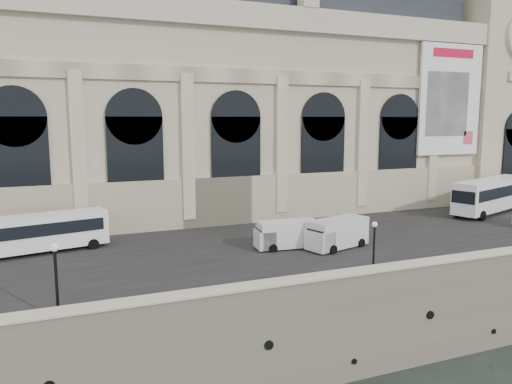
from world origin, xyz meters
TOP-DOWN VIEW (x-y plane):
  - ground at (0.00, 0.00)m, footprint 260.00×260.00m
  - quay at (0.00, 35.00)m, footprint 160.00×70.00m
  - street at (0.00, 14.00)m, footprint 160.00×24.00m
  - parapet at (0.00, 0.60)m, footprint 160.00×1.40m
  - museum at (-5.98, 30.86)m, footprint 69.00×18.70m
  - clock_pavilion at (34.00, 27.93)m, footprint 13.00×14.72m
  - bus_left at (-22.63, 17.36)m, footprint 11.06×4.43m
  - bus_right at (25.12, 16.51)m, footprint 13.60×6.93m
  - van_b at (0.29, 9.63)m, footprint 6.04×3.65m
  - van_c at (-3.61, 11.33)m, footprint 5.43×2.59m
  - lamp_left at (-21.38, 2.24)m, footprint 0.44×0.44m
  - lamp_right at (-0.96, 2.51)m, footprint 0.39×0.39m

SIDE VIEW (x-z plane):
  - ground at x=0.00m, z-range 0.00..0.00m
  - quay at x=0.00m, z-range 0.00..6.00m
  - street at x=0.00m, z-range 6.00..6.06m
  - parapet at x=0.00m, z-range 6.01..7.22m
  - van_c at x=-3.61m, z-range 6.03..8.37m
  - van_b at x=0.29m, z-range 6.03..8.55m
  - bus_left at x=-22.63m, z-range 6.19..9.39m
  - lamp_right at x=-0.96m, z-range 5.99..9.81m
  - lamp_left at x=-21.38m, z-range 5.99..10.32m
  - bus_right at x=25.12m, z-range 6.24..10.20m
  - museum at x=-5.98m, z-range 5.17..34.27m
  - clock_pavilion at x=34.00m, z-range 5.07..41.77m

